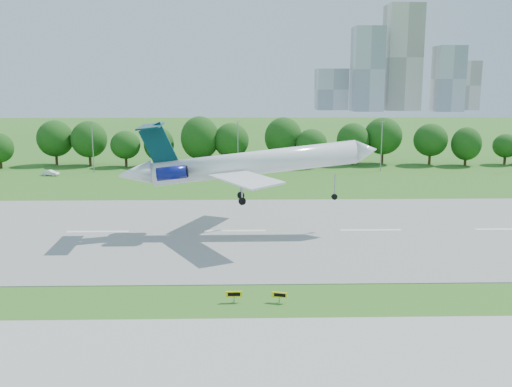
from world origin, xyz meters
name	(u,v)px	position (x,y,z in m)	size (l,w,h in m)	color
ground	(424,292)	(0.00, 0.00, 0.00)	(600.00, 600.00, 0.00)	#266219
runway	(371,230)	(0.00, 25.00, 0.04)	(400.00, 45.00, 0.08)	gray
taxiway	(501,380)	(0.00, -18.00, 0.04)	(400.00, 23.00, 0.08)	#ADADA8
tree_line	(315,142)	(0.00, 92.00, 6.19)	(288.40, 8.40, 10.40)	#382314
light_poles	(310,146)	(-2.50, 82.00, 6.34)	(175.90, 0.25, 12.19)	gray
skyline	(397,71)	(100.16, 390.61, 30.46)	(127.00, 52.00, 80.00)	#B2B2B7
airliner	(242,163)	(-18.93, 24.91, 10.04)	(37.37, 27.07, 11.59)	white
taxi_sign_left	(234,294)	(-19.74, -2.37, 0.85)	(1.64, 0.26, 1.15)	gray
taxi_sign_centre	(279,295)	(-15.26, -2.54, 0.79)	(1.52, 0.57, 1.08)	gray
service_vehicle_a	(51,173)	(-63.82, 76.92, 0.66)	(1.39, 3.98, 1.31)	white
service_vehicle_b	(219,168)	(-24.80, 84.22, 0.54)	(1.27, 3.16, 1.08)	white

